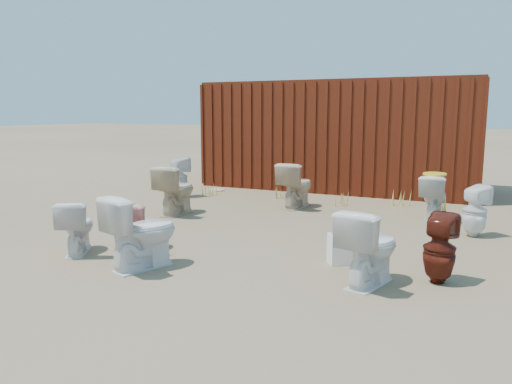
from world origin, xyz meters
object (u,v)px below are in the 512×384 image
at_px(toilet_front_pink, 142,226).
at_px(toilet_back_e, 475,211).
at_px(toilet_front_a, 77,227).
at_px(toilet_back_a, 179,177).
at_px(toilet_back_beige_right, 176,190).
at_px(shipping_container, 342,135).
at_px(toilet_front_e, 369,247).
at_px(toilet_front_maroon, 440,249).
at_px(toilet_back_yellowlid, 433,197).
at_px(loose_tank, 350,248).
at_px(toilet_front_c, 142,232).
at_px(toilet_back_beige_left, 296,185).

bearing_deg(toilet_front_pink, toilet_back_e, -151.11).
xyz_separation_m(toilet_front_a, toilet_back_a, (-1.18, 3.97, 0.08)).
xyz_separation_m(toilet_back_a, toilet_back_beige_right, (0.93, -1.47, 0.01)).
distance_m(shipping_container, toilet_front_e, 6.76).
bearing_deg(toilet_front_maroon, toilet_back_yellowlid, -72.41).
distance_m(shipping_container, toilet_back_e, 4.87).
bearing_deg(toilet_front_e, toilet_front_maroon, -136.24).
height_order(toilet_front_a, toilet_back_e, toilet_back_e).
height_order(toilet_front_maroon, toilet_back_a, toilet_back_a).
bearing_deg(toilet_front_pink, loose_tank, -171.90).
height_order(toilet_front_e, toilet_back_beige_right, toilet_back_beige_right).
xyz_separation_m(toilet_back_yellowlid, toilet_back_e, (0.65, -0.96, 0.00)).
distance_m(toilet_front_a, toilet_back_beige_right, 2.52).
relative_size(toilet_front_a, toilet_back_e, 0.91).
bearing_deg(toilet_back_a, toilet_back_yellowlid, -159.66).
height_order(toilet_front_c, toilet_front_maroon, toilet_front_c).
height_order(toilet_front_pink, toilet_back_yellowlid, toilet_back_yellowlid).
xyz_separation_m(toilet_front_maroon, toilet_back_yellowlid, (-0.40, 3.22, 0.00)).
xyz_separation_m(toilet_front_c, toilet_front_e, (2.42, 0.54, -0.03)).
relative_size(toilet_front_pink, toilet_back_a, 0.78).
height_order(toilet_front_a, toilet_back_a, toilet_back_a).
distance_m(toilet_front_c, toilet_back_e, 4.57).
bearing_deg(loose_tank, toilet_back_beige_right, 120.98).
bearing_deg(toilet_front_pink, toilet_back_a, -68.30).
distance_m(toilet_front_maroon, toilet_front_e, 0.73).
height_order(shipping_container, toilet_back_a, shipping_container).
relative_size(toilet_front_pink, toilet_front_e, 0.81).
bearing_deg(loose_tank, toilet_front_a, 162.40).
relative_size(toilet_front_a, toilet_front_c, 0.79).
bearing_deg(toilet_back_yellowlid, toilet_front_maroon, 98.12).
distance_m(toilet_front_a, toilet_front_e, 3.56).
relative_size(toilet_front_a, loose_tank, 1.34).
bearing_deg(toilet_back_yellowlid, loose_tank, 79.57).
height_order(toilet_front_a, toilet_back_beige_right, toilet_back_beige_right).
distance_m(toilet_front_maroon, loose_tank, 1.05).
relative_size(toilet_front_c, toilet_front_e, 1.06).
xyz_separation_m(toilet_front_c, toilet_back_a, (-2.29, 4.12, -0.01)).
xyz_separation_m(shipping_container, toilet_back_beige_left, (-0.03, -2.83, -0.78)).
bearing_deg(toilet_front_c, toilet_front_a, 11.40).
distance_m(toilet_front_pink, toilet_front_c, 0.73).
relative_size(toilet_back_e, loose_tank, 1.46).
height_order(toilet_front_pink, toilet_back_a, toilet_back_a).
bearing_deg(shipping_container, toilet_back_beige_right, -111.39).
bearing_deg(toilet_back_e, toilet_back_beige_left, 21.48).
distance_m(toilet_back_yellowlid, toilet_back_e, 1.16).
xyz_separation_m(toilet_back_beige_right, toilet_back_e, (4.66, 0.51, -0.06)).
height_order(toilet_front_c, toilet_back_a, toilet_front_c).
relative_size(toilet_front_pink, toilet_back_e, 0.87).
bearing_deg(toilet_back_a, toilet_back_beige_left, -160.41).
bearing_deg(toilet_front_a, toilet_front_maroon, 160.42).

